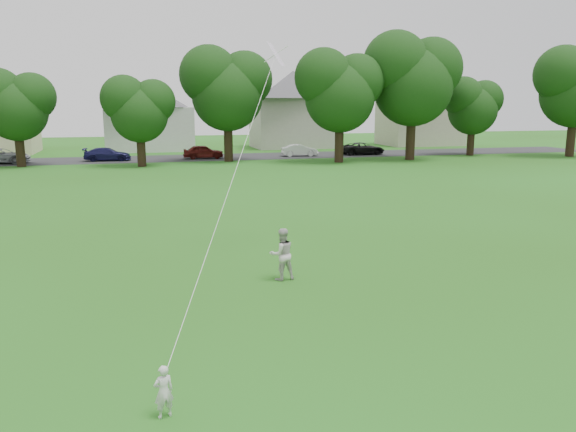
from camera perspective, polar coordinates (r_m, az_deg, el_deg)
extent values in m
plane|color=#255212|center=(11.81, -7.86, -13.43)|extent=(160.00, 160.00, 0.00)
cube|color=#2D2D30|center=(52.91, -13.54, 5.68)|extent=(90.00, 7.00, 0.01)
imported|color=silver|center=(9.53, -12.52, -17.01)|extent=(0.37, 0.30, 0.89)
imported|color=beige|center=(15.90, -0.62, -3.90)|extent=(0.80, 0.66, 1.50)
plane|color=white|center=(19.27, -1.23, 16.14)|extent=(0.84, 1.02, 0.76)
cylinder|color=white|center=(13.80, -4.96, 5.74)|extent=(0.01, 0.01, 12.60)
cylinder|color=black|center=(49.60, -25.58, 6.26)|extent=(0.70, 0.70, 2.98)
cylinder|color=black|center=(46.51, -14.68, 6.60)|extent=(0.68, 0.68, 2.78)
cylinder|color=black|center=(49.27, -6.09, 7.75)|extent=(0.77, 0.77, 3.81)
cylinder|color=black|center=(48.47, 5.22, 7.64)|extent=(0.76, 0.76, 3.69)
cylinder|color=black|center=(51.68, 12.35, 8.01)|extent=(0.81, 0.81, 4.33)
cylinder|color=black|center=(57.70, 18.07, 7.33)|extent=(0.69, 0.69, 2.91)
cylinder|color=black|center=(60.01, 26.82, 7.32)|extent=(0.78, 0.78, 3.98)
imported|color=#90929D|center=(53.03, -27.07, 5.45)|extent=(4.67, 2.50, 1.25)
imported|color=#14143F|center=(51.92, -17.88, 5.99)|extent=(4.07, 1.83, 1.16)
imported|color=#5E1612|center=(52.15, -8.60, 6.48)|extent=(3.73, 1.62, 1.25)
imported|color=silver|center=(53.93, 1.19, 6.70)|extent=(3.52, 1.53, 1.13)
imported|color=black|center=(56.05, 7.60, 6.81)|extent=(4.32, 2.01, 1.20)
cube|color=silver|center=(62.73, -13.89, 8.59)|extent=(9.01, 6.70, 4.58)
pyramid|color=#4E4C51|center=(62.71, -14.10, 12.98)|extent=(13.00, 13.00, 2.52)
cube|color=#B4AEA1|center=(65.02, 0.52, 9.43)|extent=(8.96, 6.64, 5.54)
pyramid|color=#4E4C51|center=(65.09, 0.53, 14.55)|extent=(12.93, 12.93, 3.05)
cube|color=#B8B098|center=(70.95, 13.25, 9.37)|extent=(8.88, 6.81, 5.74)
pyramid|color=#4E4C51|center=(71.03, 13.48, 14.23)|extent=(12.81, 12.81, 3.16)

